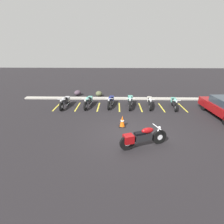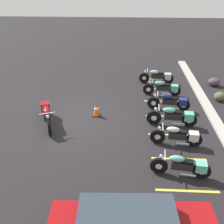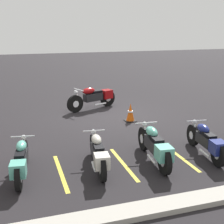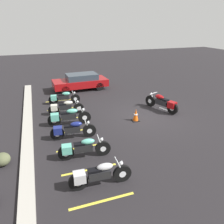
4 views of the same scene
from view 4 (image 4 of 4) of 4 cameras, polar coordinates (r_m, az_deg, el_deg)
The scene contains 19 objects.
ground at distance 13.06m, azimuth 9.35°, elevation -0.98°, with size 60.00×60.00×0.00m, color black.
motorcycle_maroon_featured at distance 13.83m, azimuth 13.12°, elevation 2.36°, with size 2.33×1.10×0.96m.
parked_bike_0 at distance 7.53m, azimuth -3.81°, elevation -16.09°, with size 0.60×2.16×0.85m.
parked_bike_1 at distance 8.95m, azimuth -7.87°, elevation -9.36°, with size 0.63×2.13×0.84m.
parked_bike_2 at distance 10.43m, azimuth -10.66°, elevation -4.63°, with size 0.65×2.14×0.84m.
parked_bike_3 at distance 11.81m, azimuth -11.62°, elevation -1.21°, with size 0.64×2.28×0.90m.
parked_bike_4 at distance 13.24m, azimuth -12.35°, elevation 1.19°, with size 0.62×2.09×0.82m.
parked_bike_5 at distance 14.99m, azimuth -12.77°, elevation 3.66°, with size 0.65×2.07×0.82m.
car_red at distance 17.96m, azimuth -8.19°, elevation 7.93°, with size 1.97×4.37×1.29m.
concrete_curb at distance 11.63m, azimuth -21.21°, elevation -5.04°, with size 18.00×0.50×0.12m, color #A8A399.
landscape_rock_1 at distance 9.55m, azimuth -26.78°, elevation -10.99°, with size 0.60×0.62×0.51m, color #515639.
traffic_cone at distance 12.20m, azimuth 6.21°, elevation -0.86°, with size 0.40×0.40×0.69m.
stall_line_0 at distance 7.30m, azimuth -2.49°, elevation -22.22°, with size 0.10×2.10×0.00m, color gold.
stall_line_1 at distance 8.52m, azimuth -5.88°, elevation -14.73°, with size 0.10×2.10×0.00m, color gold.
stall_line_2 at distance 9.86m, azimuth -8.24°, elevation -9.16°, with size 0.10×2.10×0.00m, color gold.
stall_line_3 at distance 11.28m, azimuth -9.96°, elevation -4.94°, with size 0.10×2.10×0.00m, color gold.
stall_line_4 at distance 12.76m, azimuth -11.28°, elevation -1.69°, with size 0.10×2.10×0.00m, color gold.
stall_line_5 at distance 14.27m, azimuth -12.32°, elevation 0.89°, with size 0.10×2.10×0.00m, color gold.
stall_line_6 at distance 15.82m, azimuth -13.15°, elevation 2.97°, with size 0.10×2.10×0.00m, color gold.
Camera 4 is at (-10.43, 5.93, 5.14)m, focal length 35.00 mm.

